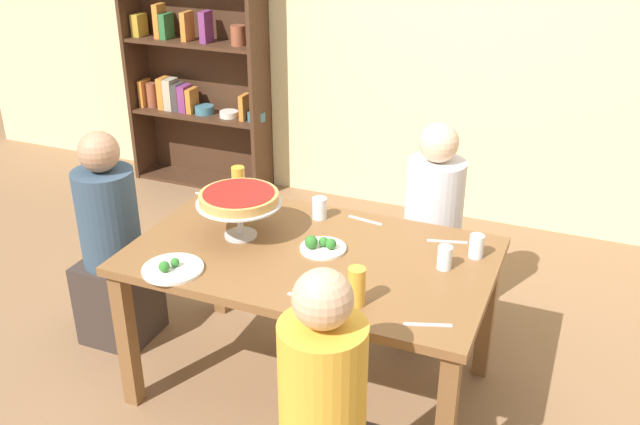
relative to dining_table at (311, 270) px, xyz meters
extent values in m
plane|color=#846042|center=(0.00, 0.00, -0.65)|extent=(12.00, 12.00, 0.00)
cube|color=beige|center=(0.00, 2.20, 0.75)|extent=(8.00, 0.12, 2.80)
cube|color=brown|center=(0.00, 0.00, 0.07)|extent=(1.58, 0.95, 0.04)
cube|color=brown|center=(-0.73, -0.42, -0.30)|extent=(0.07, 0.07, 0.70)
cube|color=brown|center=(-0.73, 0.42, -0.30)|extent=(0.07, 0.07, 0.70)
cube|color=brown|center=(0.73, 0.42, -0.30)|extent=(0.07, 0.07, 0.70)
cube|color=#422819|center=(-2.32, 1.98, 0.45)|extent=(0.03, 0.30, 2.20)
cube|color=#422819|center=(-1.25, 1.98, 0.45)|extent=(0.03, 0.30, 2.20)
cube|color=#422819|center=(-1.79, 2.12, 0.45)|extent=(1.10, 0.02, 2.20)
cube|color=#422819|center=(-1.79, 1.98, -0.64)|extent=(1.04, 0.28, 0.02)
cube|color=#422819|center=(-1.79, 1.98, -0.09)|extent=(1.04, 0.28, 0.02)
cube|color=#422819|center=(-1.79, 1.98, 0.46)|extent=(1.04, 0.28, 0.02)
cube|color=orange|center=(-2.27, 1.98, 0.03)|extent=(0.04, 0.13, 0.21)
cylinder|color=brown|center=(-2.20, 1.98, 0.02)|extent=(0.09, 0.09, 0.19)
cube|color=orange|center=(-2.09, 1.98, 0.04)|extent=(0.05, 0.12, 0.24)
cube|color=#B2A88E|center=(-2.03, 1.98, 0.04)|extent=(0.07, 0.13, 0.24)
cube|color=#3D3838|center=(-1.96, 1.98, 0.03)|extent=(0.05, 0.13, 0.21)
cube|color=#7A3370|center=(-1.90, 1.98, 0.02)|extent=(0.06, 0.13, 0.20)
cube|color=orange|center=(-1.84, 1.98, 0.02)|extent=(0.04, 0.13, 0.19)
cylinder|color=#3D7084|center=(-1.73, 1.98, -0.05)|extent=(0.15, 0.15, 0.06)
cylinder|color=silver|center=(-1.52, 1.98, -0.06)|extent=(0.14, 0.14, 0.04)
cube|color=orange|center=(-1.38, 1.98, 0.02)|extent=(0.04, 0.13, 0.19)
cylinder|color=#3D7084|center=(-1.29, 1.98, -0.04)|extent=(0.13, 0.13, 0.07)
cube|color=#B7932D|center=(-2.25, 1.98, 0.55)|extent=(0.07, 0.13, 0.16)
cube|color=orange|center=(-2.06, 1.98, 0.60)|extent=(0.05, 0.12, 0.25)
cube|color=#2D6B38|center=(-2.01, 1.98, 0.56)|extent=(0.05, 0.13, 0.18)
cube|color=orange|center=(-1.83, 1.98, 0.58)|extent=(0.04, 0.13, 0.21)
cube|color=#7A3370|center=(-1.67, 1.98, 0.58)|extent=(0.05, 0.12, 0.22)
cylinder|color=brown|center=(-1.41, 1.98, 0.54)|extent=(0.11, 0.11, 0.14)
cylinder|color=gold|center=(0.37, -0.78, 0.05)|extent=(0.30, 0.30, 0.50)
sphere|color=tan|center=(0.37, -0.78, 0.40)|extent=(0.20, 0.20, 0.20)
cube|color=#382D28|center=(0.36, 0.75, -0.43)|extent=(0.34, 0.34, 0.45)
cylinder|color=silver|center=(0.36, 0.75, 0.05)|extent=(0.30, 0.30, 0.50)
sphere|color=beige|center=(0.36, 0.75, 0.40)|extent=(0.20, 0.20, 0.20)
cube|color=#382D28|center=(-1.10, 0.01, -0.43)|extent=(0.34, 0.34, 0.45)
cylinder|color=#33475B|center=(-1.10, 0.01, 0.05)|extent=(0.30, 0.30, 0.50)
sphere|color=#A87A5B|center=(-1.10, 0.01, 0.40)|extent=(0.20, 0.20, 0.20)
cylinder|color=silver|center=(-0.36, 0.02, 0.09)|extent=(0.15, 0.15, 0.01)
cylinder|color=silver|center=(-0.36, 0.02, 0.18)|extent=(0.03, 0.03, 0.15)
cylinder|color=silver|center=(-0.36, 0.02, 0.26)|extent=(0.39, 0.39, 0.01)
cylinder|color=tan|center=(-0.36, 0.02, 0.28)|extent=(0.36, 0.36, 0.04)
cylinder|color=maroon|center=(-0.36, 0.02, 0.31)|extent=(0.32, 0.32, 0.00)
cylinder|color=white|center=(-0.48, -0.37, 0.10)|extent=(0.26, 0.26, 0.01)
sphere|color=#2D7028|center=(-0.47, -0.36, 0.12)|extent=(0.04, 0.04, 0.04)
sphere|color=#2D7028|center=(-0.49, -0.41, 0.13)|extent=(0.05, 0.05, 0.05)
cylinder|color=white|center=(0.04, 0.04, 0.10)|extent=(0.21, 0.21, 0.01)
sphere|color=#2D7028|center=(0.08, 0.04, 0.13)|extent=(0.05, 0.05, 0.05)
sphere|color=#2D7028|center=(0.04, 0.05, 0.12)|extent=(0.04, 0.04, 0.04)
sphere|color=#2D7028|center=(-0.01, 0.01, 0.13)|extent=(0.06, 0.06, 0.06)
cylinder|color=gold|center=(-0.58, 0.41, 0.17)|extent=(0.07, 0.07, 0.16)
cylinder|color=gold|center=(0.32, -0.32, 0.17)|extent=(0.07, 0.07, 0.16)
cylinder|color=white|center=(0.57, 0.09, 0.14)|extent=(0.06, 0.06, 0.10)
cylinder|color=white|center=(0.68, 0.24, 0.14)|extent=(0.06, 0.06, 0.10)
cylinder|color=white|center=(-0.10, 0.33, 0.14)|extent=(0.07, 0.07, 0.10)
cube|color=silver|center=(0.12, 0.39, 0.09)|extent=(0.18, 0.05, 0.00)
cube|color=silver|center=(0.53, 0.32, 0.09)|extent=(0.18, 0.06, 0.00)
cube|color=silver|center=(0.62, -0.35, 0.09)|extent=(0.18, 0.07, 0.00)
cube|color=silver|center=(-0.72, 0.35, 0.09)|extent=(0.18, 0.02, 0.00)
cube|color=silver|center=(0.14, -0.36, 0.09)|extent=(0.18, 0.05, 0.00)
camera|label=1|loc=(1.09, -2.53, 1.61)|focal=39.99mm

